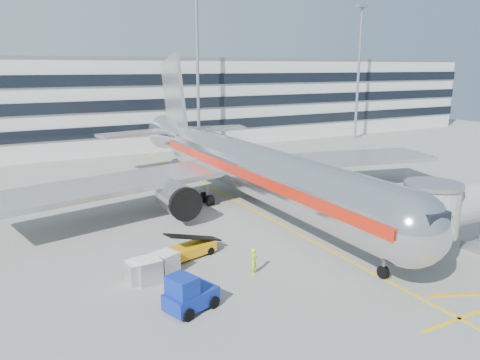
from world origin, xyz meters
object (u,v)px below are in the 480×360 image
main_jet (244,165)px  ramp_worker (254,261)px  cargo_container_right (148,270)px  cargo_container_front (138,272)px  baggage_tug (188,295)px  belt_loader (187,250)px  cargo_container_left (166,263)px

main_jet → ramp_worker: 16.96m
cargo_container_right → cargo_container_front: 0.68m
baggage_tug → cargo_container_front: 5.35m
belt_loader → cargo_container_left: belt_loader is taller
belt_loader → cargo_container_left: size_ratio=2.60×
cargo_container_right → cargo_container_front: bearing=152.7°
cargo_container_right → baggage_tug: bearing=-78.8°
belt_loader → cargo_container_left: (-2.33, -1.83, 0.13)m
main_jet → cargo_container_right: main_jet is taller
belt_loader → cargo_container_right: size_ratio=2.90×
cargo_container_front → cargo_container_left: bearing=12.3°
belt_loader → baggage_tug: baggage_tug is taller
main_jet → cargo_container_front: 19.70m
belt_loader → baggage_tug: bearing=-111.4°
cargo_container_front → ramp_worker: (7.52, -2.52, 0.18)m
baggage_tug → ramp_worker: bearing=23.5°
main_jet → cargo_container_right: bearing=-138.5°
main_jet → cargo_container_front: size_ratio=32.78×
cargo_container_front → baggage_tug: bearing=-73.1°
main_jet → baggage_tug: 22.25m
cargo_container_left → ramp_worker: 6.17m
belt_loader → cargo_container_front: (-4.45, -2.29, 0.12)m
main_jet → ramp_worker: (-7.40, -14.90, -3.30)m
belt_loader → cargo_container_front: 5.00m
main_jet → belt_loader: 14.98m
belt_loader → ramp_worker: bearing=-57.4°
baggage_tug → cargo_container_left: (0.57, 5.58, -0.24)m
cargo_container_right → cargo_container_front: (-0.60, 0.31, -0.08)m
cargo_container_front → ramp_worker: ramp_worker is taller
main_jet → cargo_container_left: bearing=-137.1°
belt_loader → main_jet: bearing=43.9°
belt_loader → cargo_container_front: bearing=-152.8°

